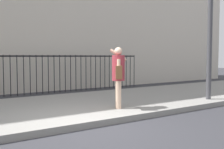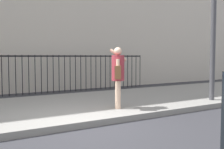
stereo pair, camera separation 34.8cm
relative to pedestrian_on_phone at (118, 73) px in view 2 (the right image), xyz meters
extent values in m
plane|color=#333338|center=(-1.39, -0.92, -1.10)|extent=(60.00, 60.00, 0.00)
cube|color=gray|center=(-1.39, 1.28, -1.02)|extent=(28.00, 4.40, 0.15)
cube|color=black|center=(-1.39, 4.98, 0.45)|extent=(12.00, 0.04, 0.06)
cylinder|color=black|center=(-2.03, 4.98, -0.30)|extent=(0.03, 0.03, 1.60)
cylinder|color=black|center=(-1.78, 4.98, -0.30)|extent=(0.03, 0.03, 1.60)
cylinder|color=black|center=(-1.52, 4.98, -0.30)|extent=(0.03, 0.03, 1.60)
cylinder|color=black|center=(-1.27, 4.98, -0.30)|extent=(0.03, 0.03, 1.60)
cylinder|color=black|center=(-1.01, 4.98, -0.30)|extent=(0.03, 0.03, 1.60)
cylinder|color=black|center=(-0.76, 4.98, -0.30)|extent=(0.03, 0.03, 1.60)
cylinder|color=black|center=(-0.50, 4.98, -0.30)|extent=(0.03, 0.03, 1.60)
cylinder|color=black|center=(-0.25, 4.98, -0.30)|extent=(0.03, 0.03, 1.60)
cylinder|color=black|center=(0.01, 4.98, -0.30)|extent=(0.03, 0.03, 1.60)
cylinder|color=black|center=(0.27, 4.98, -0.30)|extent=(0.03, 0.03, 1.60)
cylinder|color=black|center=(0.52, 4.98, -0.30)|extent=(0.03, 0.03, 1.60)
cylinder|color=black|center=(0.78, 4.98, -0.30)|extent=(0.03, 0.03, 1.60)
cylinder|color=black|center=(1.03, 4.98, -0.30)|extent=(0.03, 0.03, 1.60)
cylinder|color=black|center=(1.29, 4.98, -0.30)|extent=(0.03, 0.03, 1.60)
cylinder|color=black|center=(1.54, 4.98, -0.30)|extent=(0.03, 0.03, 1.60)
cylinder|color=black|center=(1.80, 4.98, -0.30)|extent=(0.03, 0.03, 1.60)
cylinder|color=black|center=(2.05, 4.98, -0.30)|extent=(0.03, 0.03, 1.60)
cylinder|color=black|center=(2.31, 4.98, -0.30)|extent=(0.03, 0.03, 1.60)
cylinder|color=black|center=(2.56, 4.98, -0.30)|extent=(0.03, 0.03, 1.60)
cylinder|color=black|center=(2.82, 4.98, -0.30)|extent=(0.03, 0.03, 1.60)
cylinder|color=black|center=(3.07, 4.98, -0.30)|extent=(0.03, 0.03, 1.60)
cylinder|color=black|center=(3.33, 4.98, -0.30)|extent=(0.03, 0.03, 1.60)
cylinder|color=black|center=(3.58, 4.98, -0.30)|extent=(0.03, 0.03, 1.60)
cylinder|color=black|center=(3.84, 4.98, -0.30)|extent=(0.03, 0.03, 1.60)
cylinder|color=black|center=(4.10, 4.98, -0.30)|extent=(0.03, 0.03, 1.60)
cylinder|color=black|center=(4.35, 4.98, -0.30)|extent=(0.03, 0.03, 1.60)
cylinder|color=black|center=(4.61, 4.98, -0.30)|extent=(0.03, 0.03, 1.60)
cylinder|color=beige|center=(0.07, 0.11, -0.57)|extent=(0.15, 0.15, 0.74)
cylinder|color=beige|center=(-0.04, -0.06, -0.57)|extent=(0.15, 0.15, 0.74)
cylinder|color=#992D38|center=(0.01, 0.02, 0.14)|extent=(0.47, 0.47, 0.68)
sphere|color=beige|center=(0.01, 0.02, 0.58)|extent=(0.21, 0.21, 0.21)
cylinder|color=beige|center=(0.13, 0.19, 0.48)|extent=(0.45, 0.34, 0.37)
cylinder|color=beige|center=(-0.10, -0.14, 0.12)|extent=(0.09, 0.09, 0.52)
cube|color=black|center=(0.15, 0.11, 0.56)|extent=(0.05, 0.06, 0.15)
cube|color=brown|center=(-0.13, -0.19, 0.04)|extent=(0.29, 0.32, 0.34)
cylinder|color=#47474C|center=(3.33, -0.40, 1.45)|extent=(0.16, 0.16, 4.80)
camera|label=1|loc=(-4.30, -5.93, 0.44)|focal=44.16mm
camera|label=2|loc=(-4.01, -6.12, 0.44)|focal=44.16mm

